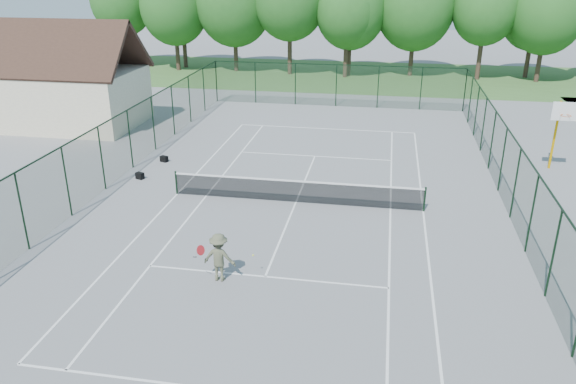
# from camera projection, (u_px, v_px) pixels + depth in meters

# --- Properties ---
(ground) EXTENTS (140.00, 140.00, 0.00)m
(ground) POSITION_uv_depth(u_px,v_px,m) (296.00, 202.00, 24.71)
(ground) COLOR gray
(ground) RESTS_ON ground
(grass_far) EXTENTS (80.00, 16.00, 0.01)m
(grass_far) POSITION_uv_depth(u_px,v_px,m) (348.00, 75.00, 52.02)
(grass_far) COLOR #477535
(grass_far) RESTS_ON ground
(court_lines) EXTENTS (11.05, 23.85, 0.01)m
(court_lines) POSITION_uv_depth(u_px,v_px,m) (296.00, 202.00, 24.71)
(court_lines) COLOR white
(court_lines) RESTS_ON ground
(tennis_net) EXTENTS (11.08, 0.08, 1.10)m
(tennis_net) POSITION_uv_depth(u_px,v_px,m) (296.00, 190.00, 24.49)
(tennis_net) COLOR black
(tennis_net) RESTS_ON ground
(fence_enclosure) EXTENTS (18.05, 36.05, 3.02)m
(fence_enclosure) POSITION_uv_depth(u_px,v_px,m) (296.00, 169.00, 24.12)
(fence_enclosure) COLOR #1A3820
(fence_enclosure) RESTS_ON ground
(utility_building) EXTENTS (8.60, 6.27, 6.63)m
(utility_building) POSITION_uv_depth(u_px,v_px,m) (71.00, 77.00, 35.21)
(utility_building) COLOR #F1E5C1
(utility_building) RESTS_ON ground
(tree_line_far) EXTENTS (39.40, 6.40, 9.70)m
(tree_line_far) POSITION_uv_depth(u_px,v_px,m) (351.00, 8.00, 49.73)
(tree_line_far) COLOR #483227
(tree_line_far) RESTS_ON ground
(basketball_goal) EXTENTS (1.20, 1.43, 3.65)m
(basketball_goal) POSITION_uv_depth(u_px,v_px,m) (560.00, 122.00, 27.35)
(basketball_goal) COLOR #D99800
(basketball_goal) RESTS_ON ground
(sports_bag_a) EXTENTS (0.46, 0.37, 0.32)m
(sports_bag_a) POSITION_uv_depth(u_px,v_px,m) (140.00, 176.00, 27.31)
(sports_bag_a) COLOR black
(sports_bag_a) RESTS_ON ground
(sports_bag_b) EXTENTS (0.46, 0.36, 0.31)m
(sports_bag_b) POSITION_uv_depth(u_px,v_px,m) (164.00, 159.00, 29.64)
(sports_bag_b) COLOR black
(sports_bag_b) RESTS_ON ground
(tennis_player) EXTENTS (1.94, 0.94, 1.68)m
(tennis_player) POSITION_uv_depth(u_px,v_px,m) (219.00, 257.00, 18.41)
(tennis_player) COLOR #575941
(tennis_player) RESTS_ON ground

